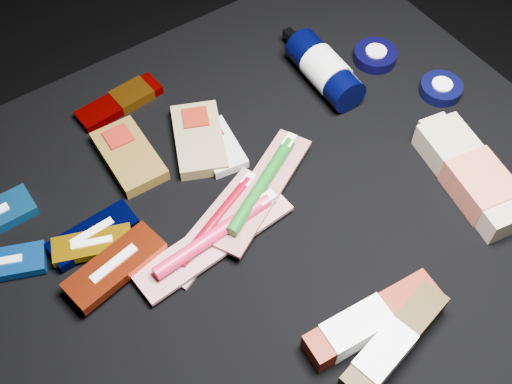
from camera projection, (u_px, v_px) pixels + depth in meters
ground at (253, 323)px, 1.24m from camera, size 3.00×3.00×0.00m
cloth_table at (252, 275)px, 1.07m from camera, size 0.98×0.78×0.40m
luna_bar_1 at (0, 265)px, 0.85m from camera, size 0.13×0.09×0.02m
luna_bar_2 at (93, 234)px, 0.87m from camera, size 0.12×0.05×0.02m
luna_bar_3 at (93, 245)px, 0.86m from camera, size 0.11×0.07×0.01m
luna_bar_4 at (115, 266)px, 0.83m from camera, size 0.14×0.08×0.02m
clif_bar_0 at (128, 154)px, 0.95m from camera, size 0.07×0.13×0.02m
clif_bar_1 at (218, 145)px, 0.96m from camera, size 0.07×0.11×0.02m
clif_bar_2 at (198, 137)px, 0.97m from camera, size 0.12×0.15×0.02m
power_bar at (124, 100)px, 1.02m from camera, size 0.14×0.05×0.02m
lotion_bottle at (325, 70)px, 1.02m from camera, size 0.07×0.19×0.06m
cream_tin_upper at (375, 56)px, 1.07m from camera, size 0.07×0.07×0.02m
cream_tin_lower at (441, 88)px, 1.03m from camera, size 0.07×0.07×0.02m
bodywash_bottle at (473, 177)px, 0.91m from camera, size 0.10×0.21×0.04m
toothbrush_pack_0 at (217, 222)px, 0.89m from camera, size 0.21×0.12×0.02m
toothbrush_pack_1 at (216, 237)px, 0.86m from camera, size 0.24×0.07×0.03m
toothbrush_pack_2 at (263, 186)px, 0.90m from camera, size 0.22×0.15×0.02m
toothpaste_carton_red at (366, 323)px, 0.79m from camera, size 0.19×0.05×0.04m
toothpaste_carton_green at (391, 346)px, 0.77m from camera, size 0.18×0.07×0.03m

